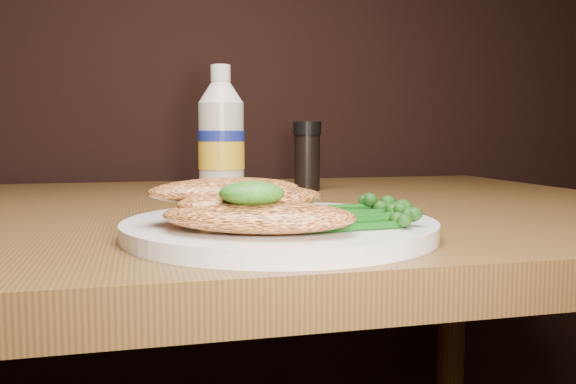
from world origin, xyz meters
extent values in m
cylinder|color=white|center=(0.03, 0.80, 0.76)|extent=(0.28, 0.28, 0.01)
ellipsoid|color=#F5984D|center=(0.00, 0.74, 0.78)|extent=(0.18, 0.14, 0.02)
ellipsoid|color=#F5984D|center=(0.00, 0.78, 0.78)|extent=(0.16, 0.13, 0.02)
ellipsoid|color=#F5984D|center=(-0.02, 0.80, 0.79)|extent=(0.15, 0.10, 0.02)
ellipsoid|color=#133608|center=(-0.01, 0.73, 0.80)|extent=(0.06, 0.06, 0.02)
camera|label=1|loc=(-0.09, 0.28, 0.84)|focal=37.35mm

